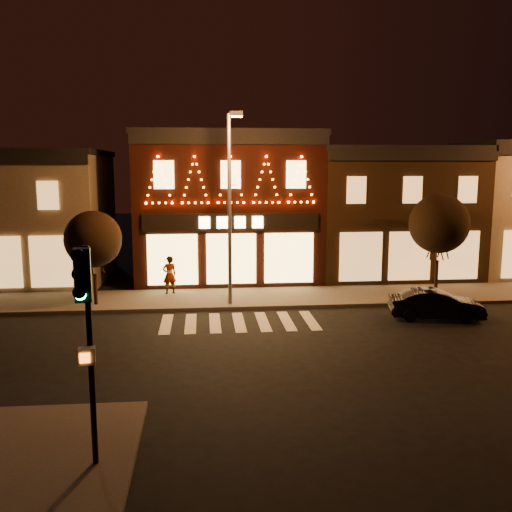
{
  "coord_description": "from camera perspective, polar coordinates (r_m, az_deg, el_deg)",
  "views": [
    {
      "loc": [
        -1.45,
        -18.46,
        6.4
      ],
      "look_at": [
        0.71,
        4.0,
        2.78
      ],
      "focal_mm": 39.23,
      "sensor_mm": 36.0,
      "label": 1
    }
  ],
  "objects": [
    {
      "name": "dark_sedan",
      "position": [
        24.89,
        17.89,
        -4.73
      ],
      "size": [
        4.06,
        2.05,
        1.28
      ],
      "primitive_type": "imported",
      "rotation": [
        0.0,
        0.0,
        1.38
      ],
      "color": "black",
      "rests_on": "ground"
    },
    {
      "name": "ground",
      "position": [
        19.6,
        -0.96,
        -9.96
      ],
      "size": [
        120.0,
        120.0,
        0.0
      ],
      "primitive_type": "plane",
      "color": "black",
      "rests_on": "ground"
    },
    {
      "name": "streetlamp_mid",
      "position": [
        24.88,
        -2.62,
        6.26
      ],
      "size": [
        0.6,
        1.96,
        8.55
      ],
      "rotation": [
        0.0,
        0.0,
        -0.14
      ],
      "color": "#59595E",
      "rests_on": "sidewalk_far"
    },
    {
      "name": "tree_left",
      "position": [
        26.27,
        -16.27,
        1.65
      ],
      "size": [
        2.57,
        2.57,
        4.3
      ],
      "rotation": [
        0.0,
        0.0,
        -0.02
      ],
      "color": "black",
      "rests_on": "sidewalk_far"
    },
    {
      "name": "sidewalk_far",
      "position": [
        27.43,
        1.89,
        -4.23
      ],
      "size": [
        44.0,
        4.0,
        0.15
      ],
      "primitive_type": "cube",
      "color": "#47423D",
      "rests_on": "ground"
    },
    {
      "name": "building_pulp",
      "position": [
        32.55,
        -2.94,
        5.16
      ],
      "size": [
        10.2,
        8.34,
        8.3
      ],
      "color": "black",
      "rests_on": "ground"
    },
    {
      "name": "pedestrian",
      "position": [
        28.02,
        -8.82,
        -1.91
      ],
      "size": [
        0.8,
        0.66,
        1.89
      ],
      "primitive_type": "imported",
      "rotation": [
        0.0,
        0.0,
        3.49
      ],
      "color": "gray",
      "rests_on": "sidewalk_far"
    },
    {
      "name": "building_right_a",
      "position": [
        34.36,
        13.15,
        4.47
      ],
      "size": [
        9.2,
        8.28,
        7.5
      ],
      "color": "#362413",
      "rests_on": "ground"
    },
    {
      "name": "tree_right",
      "position": [
        29.17,
        18.16,
        3.14
      ],
      "size": [
        2.95,
        2.95,
        4.93
      ],
      "rotation": [
        0.0,
        0.0,
        0.07
      ],
      "color": "black",
      "rests_on": "sidewalk_far"
    },
    {
      "name": "traffic_signal_near",
      "position": [
        11.84,
        -16.95,
        -5.69
      ],
      "size": [
        0.37,
        0.49,
        4.69
      ],
      "rotation": [
        0.0,
        0.0,
        0.16
      ],
      "color": "black",
      "rests_on": "sidewalk_near"
    }
  ]
}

